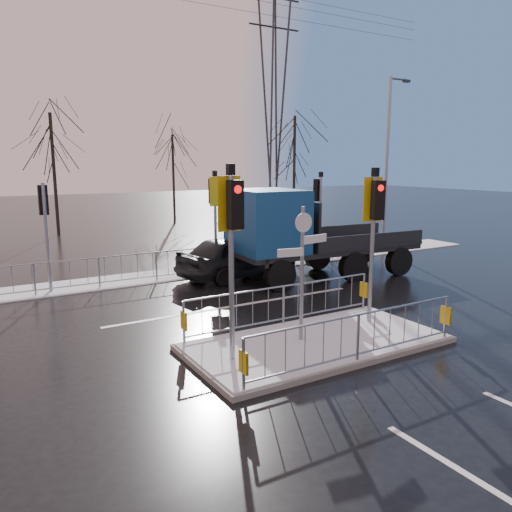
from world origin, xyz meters
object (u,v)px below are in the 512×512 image
car_far_lane (238,256)px  street_lamp_right (388,157)px  flatbed_truck (292,232)px  traffic_island (316,329)px

car_far_lane → street_lamp_right: 9.57m
flatbed_truck → street_lamp_right: size_ratio=0.90×
car_far_lane → flatbed_truck: (1.37, -1.46, 0.94)m
traffic_island → car_far_lane: bearing=75.5°
traffic_island → flatbed_truck: 6.62m
car_far_lane → street_lamp_right: bearing=-89.7°
car_far_lane → flatbed_truck: size_ratio=0.65×
traffic_island → street_lamp_right: street_lamp_right is taller
flatbed_truck → street_lamp_right: 8.35m
car_far_lane → street_lamp_right: size_ratio=0.58×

